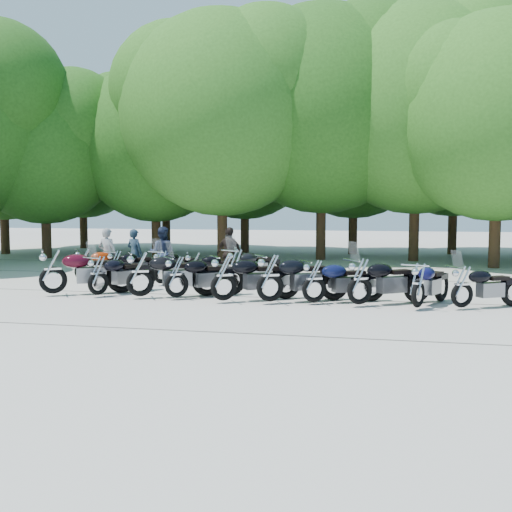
% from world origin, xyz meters
% --- Properties ---
extents(ground, '(90.00, 90.00, 0.00)m').
position_xyz_m(ground, '(0.00, 0.00, 0.00)').
color(ground, '#9C958D').
rests_on(ground, ground).
extents(tree_0, '(7.50, 7.50, 9.21)m').
position_xyz_m(tree_0, '(-15.42, 12.98, 5.45)').
color(tree_0, '#3A2614').
rests_on(tree_0, ground).
extents(tree_1, '(6.97, 6.97, 8.55)m').
position_xyz_m(tree_1, '(-12.04, 11.24, 5.06)').
color(tree_1, '#3A2614').
rests_on(tree_1, ground).
extents(tree_2, '(7.31, 7.31, 8.97)m').
position_xyz_m(tree_2, '(-7.25, 12.84, 5.31)').
color(tree_2, '#3A2614').
rests_on(tree_2, ground).
extents(tree_3, '(8.70, 8.70, 10.67)m').
position_xyz_m(tree_3, '(-3.57, 11.24, 6.32)').
color(tree_3, '#3A2614').
rests_on(tree_3, ground).
extents(tree_4, '(9.13, 9.13, 11.20)m').
position_xyz_m(tree_4, '(0.54, 13.09, 6.64)').
color(tree_4, '#3A2614').
rests_on(tree_4, ground).
extents(tree_5, '(9.04, 9.04, 11.10)m').
position_xyz_m(tree_5, '(4.61, 13.20, 6.57)').
color(tree_5, '#3A2614').
rests_on(tree_5, ground).
extents(tree_6, '(8.00, 8.00, 9.82)m').
position_xyz_m(tree_6, '(7.55, 10.82, 5.81)').
color(tree_6, '#3A2614').
rests_on(tree_6, ground).
extents(tree_9, '(7.59, 7.59, 9.32)m').
position_xyz_m(tree_9, '(-13.53, 17.59, 5.52)').
color(tree_9, '#3A2614').
rests_on(tree_9, ground).
extents(tree_10, '(7.78, 7.78, 9.55)m').
position_xyz_m(tree_10, '(-8.29, 16.97, 5.66)').
color(tree_10, '#3A2614').
rests_on(tree_10, ground).
extents(tree_11, '(7.56, 7.56, 9.28)m').
position_xyz_m(tree_11, '(-3.76, 16.43, 5.49)').
color(tree_11, '#3A2614').
rests_on(tree_11, ground).
extents(tree_12, '(7.88, 7.88, 9.67)m').
position_xyz_m(tree_12, '(1.80, 16.47, 5.72)').
color(tree_12, '#3A2614').
rests_on(tree_12, ground).
extents(tree_13, '(8.31, 8.31, 10.20)m').
position_xyz_m(tree_13, '(6.69, 17.47, 6.04)').
color(tree_13, '#3A2614').
rests_on(tree_13, ground).
extents(motorcycle_0, '(2.56, 1.99, 1.43)m').
position_xyz_m(motorcycle_0, '(-5.37, 0.54, 0.72)').
color(motorcycle_0, '#3B0815').
rests_on(motorcycle_0, ground).
extents(motorcycle_1, '(1.62, 2.25, 1.24)m').
position_xyz_m(motorcycle_1, '(-4.11, 0.63, 0.62)').
color(motorcycle_1, black).
rests_on(motorcycle_1, ground).
extents(motorcycle_2, '(2.54, 1.84, 1.40)m').
position_xyz_m(motorcycle_2, '(-2.89, 0.57, 0.70)').
color(motorcycle_2, black).
rests_on(motorcycle_2, ground).
extents(motorcycle_3, '(2.16, 2.00, 1.28)m').
position_xyz_m(motorcycle_3, '(-1.92, 0.66, 0.64)').
color(motorcycle_3, black).
rests_on(motorcycle_3, ground).
extents(motorcycle_4, '(2.40, 1.98, 1.36)m').
position_xyz_m(motorcycle_4, '(-0.58, 0.37, 0.68)').
color(motorcycle_4, black).
rests_on(motorcycle_4, ground).
extents(motorcycle_5, '(2.49, 1.97, 1.40)m').
position_xyz_m(motorcycle_5, '(0.58, 0.44, 0.70)').
color(motorcycle_5, black).
rests_on(motorcycle_5, ground).
extents(motorcycle_6, '(2.25, 1.68, 1.25)m').
position_xyz_m(motorcycle_6, '(1.65, 0.61, 0.62)').
color(motorcycle_6, black).
rests_on(motorcycle_6, ground).
extents(motorcycle_7, '(2.34, 1.93, 1.33)m').
position_xyz_m(motorcycle_7, '(2.76, 0.48, 0.66)').
color(motorcycle_7, black).
rests_on(motorcycle_7, ground).
extents(motorcycle_8, '(1.52, 2.28, 1.24)m').
position_xyz_m(motorcycle_8, '(4.10, 0.34, 0.62)').
color(motorcycle_8, '#0D0D3B').
rests_on(motorcycle_8, ground).
extents(motorcycle_9, '(2.10, 1.62, 1.17)m').
position_xyz_m(motorcycle_9, '(5.11, 0.57, 0.59)').
color(motorcycle_9, black).
rests_on(motorcycle_9, ground).
extents(motorcycle_10, '(2.12, 1.83, 1.22)m').
position_xyz_m(motorcycle_10, '(-5.93, 3.32, 0.61)').
color(motorcycle_10, '#902505').
rests_on(motorcycle_10, ground).
extents(motorcycle_11, '(1.63, 2.10, 1.17)m').
position_xyz_m(motorcycle_11, '(-4.86, 3.31, 0.59)').
color(motorcycle_11, black).
rests_on(motorcycle_11, ground).
extents(motorcycle_12, '(1.38, 2.23, 1.21)m').
position_xyz_m(motorcycle_12, '(-3.33, 3.22, 0.60)').
color(motorcycle_12, black).
rests_on(motorcycle_12, ground).
extents(motorcycle_13, '(2.17, 1.32, 1.18)m').
position_xyz_m(motorcycle_13, '(-2.25, 3.18, 0.59)').
color(motorcycle_13, black).
rests_on(motorcycle_13, ground).
extents(motorcycle_14, '(1.81, 2.34, 1.31)m').
position_xyz_m(motorcycle_14, '(-0.96, 3.10, 0.65)').
color(motorcycle_14, black).
rests_on(motorcycle_14, ground).
extents(rider_0, '(0.66, 0.47, 1.71)m').
position_xyz_m(rider_0, '(-5.43, 3.92, 0.86)').
color(rider_0, gray).
rests_on(rider_0, ground).
extents(rider_1, '(0.95, 0.80, 1.74)m').
position_xyz_m(rider_1, '(-3.85, 4.69, 0.87)').
color(rider_1, '#212A45').
rests_on(rider_1, ground).
extents(rider_2, '(1.10, 0.79, 1.74)m').
position_xyz_m(rider_2, '(-1.60, 4.90, 0.87)').
color(rider_2, black).
rests_on(rider_2, ground).
extents(rider_3, '(0.69, 0.55, 1.65)m').
position_xyz_m(rider_3, '(-4.91, 4.89, 0.82)').
color(rider_3, '#1E3040').
rests_on(rider_3, ground).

